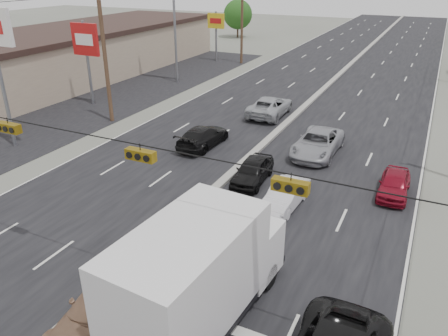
{
  "coord_description": "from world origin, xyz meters",
  "views": [
    {
      "loc": [
        9.51,
        -10.4,
        10.92
      ],
      "look_at": [
        1.27,
        6.61,
        2.2
      ],
      "focal_mm": 35.0,
      "sensor_mm": 36.0,
      "label": 1
    }
  ],
  "objects_px": {
    "tree_left_far": "(238,14)",
    "queue_car_a": "(253,171)",
    "queue_car_b": "(285,196)",
    "queue_car_c": "(317,143)",
    "queue_car_e": "(394,184)",
    "utility_pole_left_c": "(242,20)",
    "box_truck": "(200,273)",
    "pole_sign_mid": "(86,44)",
    "pole_sign_far": "(216,25)",
    "tan_sedan": "(113,305)",
    "oncoming_near": "(203,137)",
    "red_sedan": "(202,222)",
    "oncoming_far": "(270,106)",
    "utility_pole_left_b": "(105,54)"
  },
  "relations": [
    {
      "from": "tree_left_far",
      "to": "queue_car_a",
      "type": "bearing_deg",
      "value": -64.93
    },
    {
      "from": "queue_car_b",
      "to": "queue_car_c",
      "type": "distance_m",
      "value": 7.38
    },
    {
      "from": "queue_car_e",
      "to": "utility_pole_left_c",
      "type": "bearing_deg",
      "value": 126.07
    },
    {
      "from": "tree_left_far",
      "to": "box_truck",
      "type": "xyz_separation_m",
      "value": [
        25.92,
        -60.62,
        -1.68
      ]
    },
    {
      "from": "queue_car_c",
      "to": "pole_sign_mid",
      "type": "bearing_deg",
      "value": 173.51
    },
    {
      "from": "pole_sign_far",
      "to": "queue_car_b",
      "type": "height_order",
      "value": "pole_sign_far"
    },
    {
      "from": "tan_sedan",
      "to": "oncoming_near",
      "type": "xyz_separation_m",
      "value": [
        -5.0,
        15.45,
        -0.17
      ]
    },
    {
      "from": "red_sedan",
      "to": "queue_car_b",
      "type": "distance_m",
      "value": 4.71
    },
    {
      "from": "queue_car_c",
      "to": "oncoming_far",
      "type": "height_order",
      "value": "oncoming_far"
    },
    {
      "from": "pole_sign_mid",
      "to": "tree_left_far",
      "type": "relative_size",
      "value": 1.14
    },
    {
      "from": "pole_sign_mid",
      "to": "oncoming_near",
      "type": "distance_m",
      "value": 14.82
    },
    {
      "from": "oncoming_near",
      "to": "red_sedan",
      "type": "bearing_deg",
      "value": 119.63
    },
    {
      "from": "oncoming_far",
      "to": "queue_car_e",
      "type": "bearing_deg",
      "value": 135.84
    },
    {
      "from": "utility_pole_left_b",
      "to": "queue_car_c",
      "type": "relative_size",
      "value": 1.85
    },
    {
      "from": "utility_pole_left_c",
      "to": "tan_sedan",
      "type": "relative_size",
      "value": 1.7
    },
    {
      "from": "utility_pole_left_b",
      "to": "pole_sign_mid",
      "type": "bearing_deg",
      "value": 146.31
    },
    {
      "from": "tan_sedan",
      "to": "queue_car_a",
      "type": "height_order",
      "value": "tan_sedan"
    },
    {
      "from": "utility_pole_left_b",
      "to": "oncoming_near",
      "type": "height_order",
      "value": "utility_pole_left_b"
    },
    {
      "from": "tan_sedan",
      "to": "queue_car_c",
      "type": "height_order",
      "value": "tan_sedan"
    },
    {
      "from": "utility_pole_left_b",
      "to": "queue_car_e",
      "type": "xyz_separation_m",
      "value": [
        21.16,
        -3.26,
        -4.48
      ]
    },
    {
      "from": "utility_pole_left_c",
      "to": "tree_left_far",
      "type": "relative_size",
      "value": 1.63
    },
    {
      "from": "utility_pole_left_b",
      "to": "red_sedan",
      "type": "xyz_separation_m",
      "value": [
        13.9,
        -10.95,
        -4.45
      ]
    },
    {
      "from": "tan_sedan",
      "to": "red_sedan",
      "type": "height_order",
      "value": "tan_sedan"
    },
    {
      "from": "box_truck",
      "to": "utility_pole_left_b",
      "type": "bearing_deg",
      "value": 140.81
    },
    {
      "from": "pole_sign_mid",
      "to": "queue_car_e",
      "type": "height_order",
      "value": "pole_sign_mid"
    },
    {
      "from": "pole_sign_mid",
      "to": "queue_car_a",
      "type": "xyz_separation_m",
      "value": [
        18.4,
        -8.03,
        -4.45
      ]
    },
    {
      "from": "queue_car_b",
      "to": "queue_car_c",
      "type": "height_order",
      "value": "queue_car_c"
    },
    {
      "from": "pole_sign_far",
      "to": "tan_sedan",
      "type": "height_order",
      "value": "pole_sign_far"
    },
    {
      "from": "red_sedan",
      "to": "tree_left_far",
      "type": "bearing_deg",
      "value": 111.18
    },
    {
      "from": "box_truck",
      "to": "queue_car_e",
      "type": "height_order",
      "value": "box_truck"
    },
    {
      "from": "queue_car_c",
      "to": "queue_car_b",
      "type": "bearing_deg",
      "value": -86.77
    },
    {
      "from": "tree_left_far",
      "to": "utility_pole_left_c",
      "type": "bearing_deg",
      "value": -64.59
    },
    {
      "from": "pole_sign_mid",
      "to": "tree_left_far",
      "type": "distance_m",
      "value": 42.32
    },
    {
      "from": "utility_pole_left_b",
      "to": "box_truck",
      "type": "distance_m",
      "value": 22.87
    },
    {
      "from": "red_sedan",
      "to": "utility_pole_left_b",
      "type": "bearing_deg",
      "value": 140.26
    },
    {
      "from": "pole_sign_far",
      "to": "oncoming_near",
      "type": "xyz_separation_m",
      "value": [
        12.4,
        -26.54,
        -3.72
      ]
    },
    {
      "from": "red_sedan",
      "to": "queue_car_a",
      "type": "xyz_separation_m",
      "value": [
        0.0,
        5.92,
        0.01
      ]
    },
    {
      "from": "tree_left_far",
      "to": "queue_car_a",
      "type": "height_order",
      "value": "tree_left_far"
    },
    {
      "from": "pole_sign_mid",
      "to": "red_sedan",
      "type": "xyz_separation_m",
      "value": [
        18.4,
        -13.95,
        -4.46
      ]
    },
    {
      "from": "pole_sign_mid",
      "to": "red_sedan",
      "type": "distance_m",
      "value": 23.52
    },
    {
      "from": "box_truck",
      "to": "queue_car_a",
      "type": "relative_size",
      "value": 2.05
    },
    {
      "from": "queue_car_c",
      "to": "tree_left_far",
      "type": "bearing_deg",
      "value": 120.56
    },
    {
      "from": "pole_sign_far",
      "to": "tree_left_far",
      "type": "distance_m",
      "value": 20.89
    },
    {
      "from": "pole_sign_far",
      "to": "tan_sedan",
      "type": "relative_size",
      "value": 1.02
    },
    {
      "from": "queue_car_a",
      "to": "queue_car_b",
      "type": "height_order",
      "value": "queue_car_a"
    },
    {
      "from": "queue_car_c",
      "to": "pole_sign_far",
      "type": "bearing_deg",
      "value": 129.26
    },
    {
      "from": "oncoming_near",
      "to": "pole_sign_far",
      "type": "bearing_deg",
      "value": -63.34
    },
    {
      "from": "oncoming_far",
      "to": "queue_car_a",
      "type": "bearing_deg",
      "value": 104.83
    },
    {
      "from": "pole_sign_far",
      "to": "queue_car_e",
      "type": "relative_size",
      "value": 1.62
    },
    {
      "from": "utility_pole_left_c",
      "to": "oncoming_far",
      "type": "relative_size",
      "value": 1.81
    }
  ]
}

